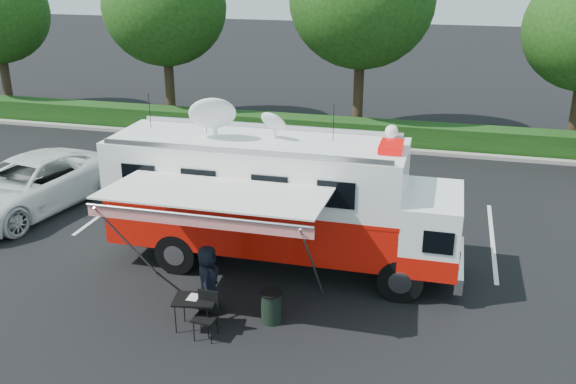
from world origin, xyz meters
name	(u,v)px	position (x,y,z in m)	size (l,w,h in m)	color
ground_plane	(283,264)	(0.00, 0.00, 0.00)	(120.00, 120.00, 0.00)	black
back_border	(388,23)	(1.14, 12.90, 5.00)	(60.00, 6.14, 8.87)	#9E998E
stall_lines	(292,220)	(-0.50, 3.00, 0.00)	(24.12, 5.50, 0.01)	silver
command_truck	(280,199)	(-0.08, 0.00, 1.87)	(9.10, 2.50, 4.37)	black
awning	(213,198)	(-0.89, -2.60, 2.81)	(4.97, 2.57, 3.00)	silver
white_suv	(32,210)	(-8.89, 1.69, 0.00)	(2.84, 6.17, 1.71)	silver
person	(210,311)	(-1.06, -2.72, 0.00)	(0.82, 0.53, 1.67)	black
folding_table	(195,300)	(-1.08, -3.50, 0.74)	(1.02, 0.80, 0.79)	black
folding_chair	(207,310)	(-0.76, -3.62, 0.61)	(0.52, 0.55, 1.03)	black
trash_bin	(271,307)	(0.45, -2.77, 0.38)	(0.50, 0.50, 0.75)	black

